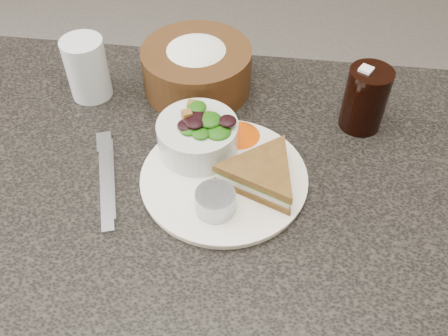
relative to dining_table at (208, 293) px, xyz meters
The scene contains 11 objects.
dining_table is the anchor object (origin of this frame).
dinner_plate 0.38m from the dining_table, ahead, with size 0.26×0.26×0.01m, color white.
sandwich 0.42m from the dining_table, ahead, with size 0.15×0.15×0.04m, color brown, non-canonical shape.
salad_bowl 0.43m from the dining_table, 105.37° to the left, with size 0.13×0.13×0.08m, color silver, non-canonical shape.
dressing_ramekin 0.41m from the dining_table, 65.27° to the right, with size 0.06×0.06×0.04m, color #969CA5.
orange_wedge 0.42m from the dining_table, 62.17° to the left, with size 0.07×0.07×0.03m, color #F75102.
fork 0.41m from the dining_table, 167.51° to the right, with size 0.02×0.19×0.01m, color #AAAEB9.
knife 0.40m from the dining_table, behind, with size 0.01×0.17×0.00m, color #A0A6AC.
bread_basket 0.49m from the dining_table, 101.14° to the left, with size 0.20×0.20×0.11m, color #452E16, non-canonical shape.
cola_glass 0.53m from the dining_table, 32.58° to the left, with size 0.07×0.07×0.13m, color black, non-canonical shape.
water_glass 0.53m from the dining_table, 142.23° to the left, with size 0.08×0.08×0.11m, color silver.
Camera 1 is at (0.10, -0.52, 1.35)m, focal length 40.00 mm.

